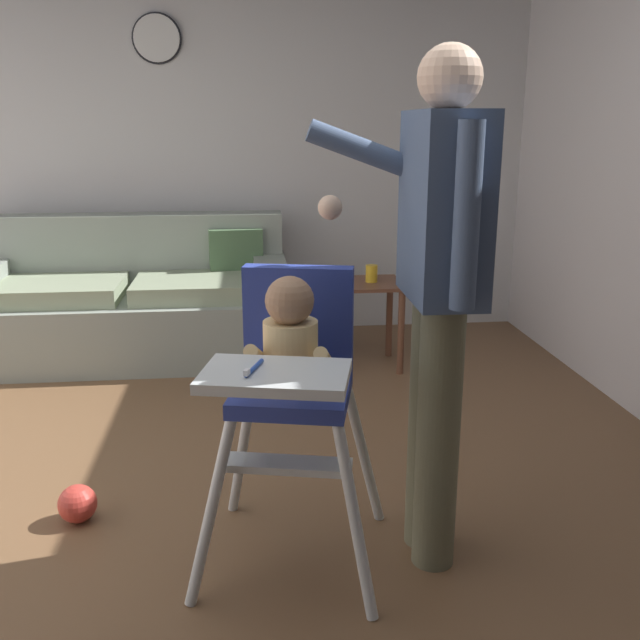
{
  "coord_description": "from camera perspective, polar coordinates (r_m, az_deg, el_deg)",
  "views": [
    {
      "loc": [
        0.23,
        -2.3,
        1.42
      ],
      "look_at": [
        0.46,
        -0.15,
        0.82
      ],
      "focal_mm": 39.68,
      "sensor_mm": 36.0,
      "label": 1
    }
  ],
  "objects": [
    {
      "name": "ground",
      "position": [
        2.74,
        -10.34,
        -17.18
      ],
      "size": [
        5.91,
        6.78,
        0.1
      ],
      "primitive_type": "cube",
      "color": "brown"
    },
    {
      "name": "wall_far",
      "position": [
        4.93,
        -8.96,
        13.41
      ],
      "size": [
        5.11,
        0.06,
        2.5
      ],
      "primitive_type": "cube",
      "color": "silver",
      "rests_on": "ground"
    },
    {
      "name": "couch",
      "position": [
        4.59,
        -14.76,
        1.29
      ],
      "size": [
        1.93,
        0.86,
        0.86
      ],
      "rotation": [
        0.0,
        0.0,
        -1.57
      ],
      "color": "gray",
      "rests_on": "ground"
    },
    {
      "name": "high_chair",
      "position": [
        2.23,
        -2.27,
        -3.61
      ],
      "size": [
        0.72,
        0.81,
        0.99
      ],
      "rotation": [
        0.0,
        0.0,
        -1.79
      ],
      "color": "silver",
      "rests_on": "ground"
    },
    {
      "name": "adult_standing",
      "position": [
        2.23,
        9.51,
        2.65
      ],
      "size": [
        0.51,
        0.5,
        1.65
      ],
      "rotation": [
        0.0,
        0.0,
        3.12
      ],
      "color": "#65644A",
      "rests_on": "ground"
    },
    {
      "name": "toy_ball",
      "position": [
        2.84,
        -18.97,
        -13.83
      ],
      "size": [
        0.14,
        0.14,
        0.14
      ],
      "primitive_type": "sphere",
      "color": "#D13D33",
      "rests_on": "ground"
    },
    {
      "name": "side_table",
      "position": [
        4.22,
        3.85,
        1.23
      ],
      "size": [
        0.4,
        0.4,
        0.52
      ],
      "color": "brown",
      "rests_on": "ground"
    },
    {
      "name": "sippy_cup",
      "position": [
        4.18,
        4.18,
        3.76
      ],
      "size": [
        0.07,
        0.07,
        0.1
      ],
      "primitive_type": "cylinder",
      "color": "gold",
      "rests_on": "side_table"
    },
    {
      "name": "wall_clock",
      "position": [
        4.93,
        -13.03,
        21.25
      ],
      "size": [
        0.31,
        0.04,
        0.31
      ],
      "color": "white"
    }
  ]
}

